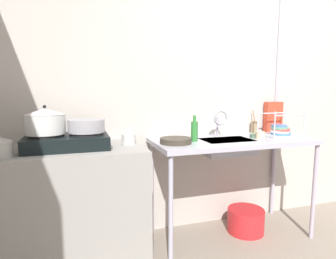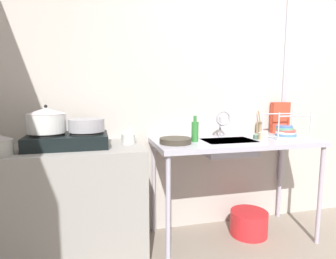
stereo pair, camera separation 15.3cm
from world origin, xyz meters
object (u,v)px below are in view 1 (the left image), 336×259
(pot_on_left_burner, at_px, (45,121))
(sink_basin, at_px, (227,147))
(percolator, at_px, (129,136))
(bucket_on_floor, at_px, (246,220))
(stove, at_px, (67,141))
(faucet, at_px, (220,119))
(dish_rack, at_px, (280,131))
(cup_by_rack, at_px, (260,135))
(cereal_box, at_px, (273,117))
(small_bowl_on_drainboard, at_px, (257,136))
(utensil_jar, at_px, (254,127))
(bottle_by_sink, at_px, (194,131))
(pot_on_right_burner, at_px, (87,126))
(frying_pan, at_px, (176,141))

(pot_on_left_burner, relative_size, sink_basin, 0.63)
(percolator, distance_m, bucket_on_floor, 1.38)
(stove, distance_m, pot_on_left_burner, 0.21)
(faucet, xyz_separation_m, dish_rack, (0.57, -0.10, -0.11))
(sink_basin, height_order, cup_by_rack, cup_by_rack)
(cup_by_rack, relative_size, cereal_box, 0.26)
(pot_on_left_burner, xyz_separation_m, bucket_on_floor, (1.68, 0.01, -0.99))
(sink_basin, height_order, bucket_on_floor, sink_basin)
(pot_on_left_burner, bearing_deg, small_bowl_on_drainboard, -0.88)
(dish_rack, bearing_deg, cereal_box, 65.01)
(faucet, bearing_deg, pot_on_left_burner, -175.92)
(dish_rack, relative_size, utensil_jar, 1.51)
(bottle_by_sink, bearing_deg, faucet, 20.82)
(small_bowl_on_drainboard, bearing_deg, bucket_on_floor, 148.62)
(cup_by_rack, relative_size, bottle_by_sink, 0.37)
(stove, xyz_separation_m, pot_on_left_burner, (-0.14, -0.00, 0.15))
(pot_on_left_burner, height_order, cereal_box, pot_on_left_burner)
(dish_rack, height_order, cup_by_rack, dish_rack)
(sink_basin, xyz_separation_m, dish_rack, (0.57, 0.03, 0.11))
(bucket_on_floor, bearing_deg, utensil_jar, 47.96)
(pot_on_left_burner, xyz_separation_m, faucet, (1.43, 0.10, -0.04))
(utensil_jar, bearing_deg, dish_rack, -68.16)
(percolator, xyz_separation_m, faucet, (0.84, 0.08, 0.09))
(pot_on_right_burner, relative_size, cup_by_rack, 3.33)
(dish_rack, distance_m, small_bowl_on_drainboard, 0.28)
(frying_pan, bearing_deg, utensil_jar, 18.16)
(small_bowl_on_drainboard, bearing_deg, sink_basin, 179.31)
(sink_basin, relative_size, frying_pan, 1.71)
(utensil_jar, xyz_separation_m, bucket_on_floor, (-0.23, -0.25, -0.85))
(sink_basin, height_order, small_bowl_on_drainboard, small_bowl_on_drainboard)
(pot_on_right_burner, height_order, cup_by_rack, pot_on_right_burner)
(percolator, relative_size, sink_basin, 0.33)
(stove, height_order, pot_on_left_burner, pot_on_left_burner)
(stove, relative_size, bucket_on_floor, 1.72)
(dish_rack, relative_size, bucket_on_floor, 1.01)
(stove, xyz_separation_m, frying_pan, (0.82, -0.05, -0.03))
(bottle_by_sink, relative_size, bucket_on_floor, 0.64)
(frying_pan, distance_m, dish_rack, 1.05)
(pot_on_left_burner, distance_m, frying_pan, 0.98)
(cup_by_rack, bearing_deg, percolator, 174.27)
(utensil_jar, bearing_deg, stove, -171.66)
(percolator, height_order, faucet, faucet)
(pot_on_left_burner, height_order, percolator, pot_on_left_burner)
(pot_on_left_burner, distance_m, sink_basin, 1.46)
(percolator, bearing_deg, faucet, 5.59)
(dish_rack, xyz_separation_m, utensil_jar, (-0.10, 0.26, 0.01))
(percolator, relative_size, faucet, 0.58)
(sink_basin, relative_size, cereal_box, 1.43)
(faucet, distance_m, utensil_jar, 0.51)
(faucet, bearing_deg, bucket_on_floor, -21.15)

